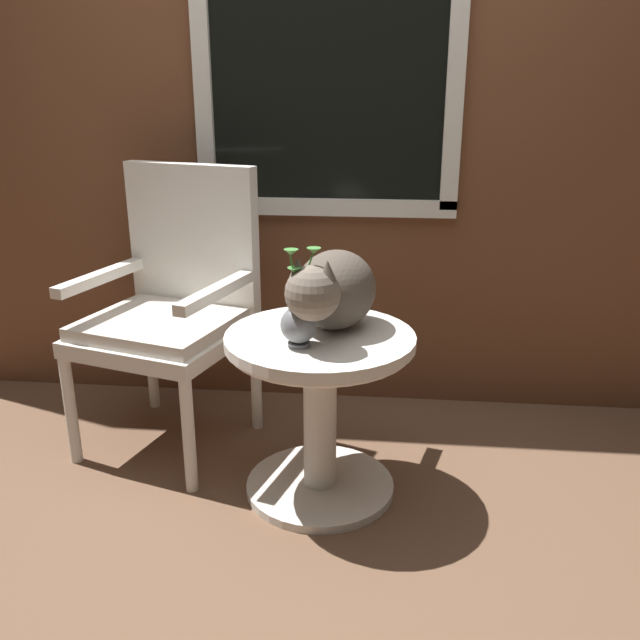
% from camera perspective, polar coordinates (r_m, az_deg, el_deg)
% --- Properties ---
extents(ground_plane, '(6.00, 6.00, 0.00)m').
position_cam_1_polar(ground_plane, '(2.42, -1.86, -14.88)').
color(ground_plane, brown).
extents(back_wall, '(4.00, 0.07, 2.60)m').
position_cam_1_polar(back_wall, '(2.86, 0.25, 18.13)').
color(back_wall, brown).
rests_on(back_wall, ground_plane).
extents(wicker_side_table, '(0.63, 0.63, 0.59)m').
position_cam_1_polar(wicker_side_table, '(2.28, 0.00, -5.79)').
color(wicker_side_table, silver).
rests_on(wicker_side_table, ground_plane).
extents(wicker_chair, '(0.69, 0.68, 1.07)m').
position_cam_1_polar(wicker_chair, '(2.66, -12.21, 1.64)').
color(wicker_chair, silver).
rests_on(wicker_chair, ground_plane).
extents(cat, '(0.33, 0.64, 0.28)m').
position_cam_1_polar(cat, '(2.20, 1.04, 2.52)').
color(cat, brown).
rests_on(cat, wicker_side_table).
extents(pewter_vase_with_ivy, '(0.13, 0.12, 0.31)m').
position_cam_1_polar(pewter_vase_with_ivy, '(2.08, -1.79, 0.18)').
color(pewter_vase_with_ivy, slate).
rests_on(pewter_vase_with_ivy, wicker_side_table).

